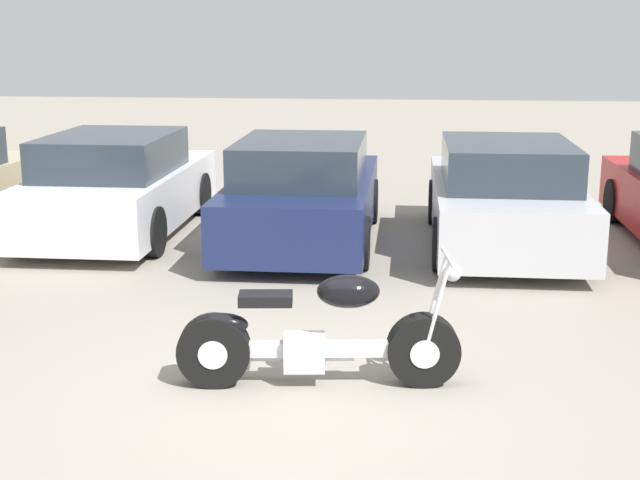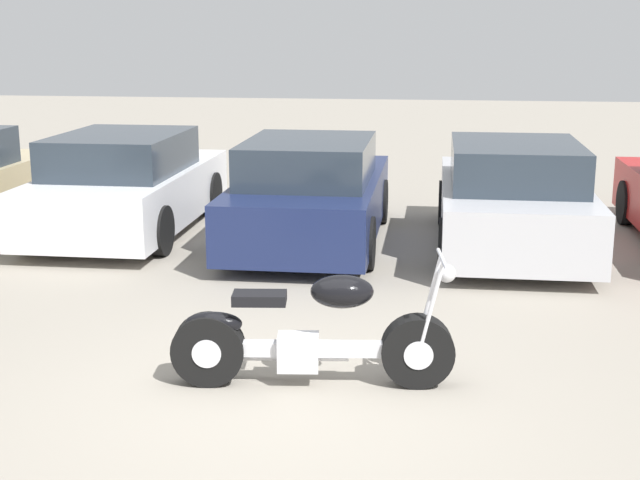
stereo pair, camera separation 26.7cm
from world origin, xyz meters
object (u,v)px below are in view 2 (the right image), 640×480
object	(u,v)px
parked_car_white	(128,185)
parked_car_silver	(512,199)
motorcycle	(309,337)
parked_car_navy	(311,194)

from	to	relation	value
parked_car_white	parked_car_silver	xyz separation A→B (m)	(5.44, -0.30, 0.00)
motorcycle	parked_car_silver	xyz separation A→B (m)	(2.03, 5.00, 0.27)
motorcycle	parked_car_navy	bearing A→B (deg)	97.95
motorcycle	parked_car_white	world-z (taller)	parked_car_white
parked_car_silver	motorcycle	bearing A→B (deg)	-112.05
parked_car_white	parked_car_navy	xyz separation A→B (m)	(2.72, -0.33, 0.00)
parked_car_navy	parked_car_silver	bearing A→B (deg)	0.76
motorcycle	parked_car_white	xyz separation A→B (m)	(-3.41, 5.30, 0.27)
motorcycle	parked_car_silver	world-z (taller)	parked_car_silver
parked_car_white	parked_car_navy	distance (m)	2.74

